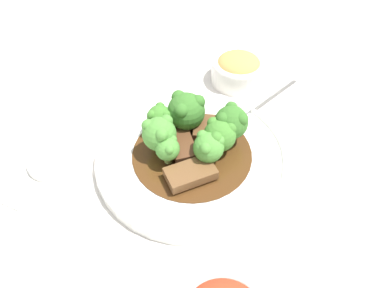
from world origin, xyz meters
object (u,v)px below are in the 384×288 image
(beef_strip_0, at_px, (207,129))
(broccoli_floret_0, at_px, (209,147))
(broccoli_floret_1, at_px, (159,134))
(sauce_dish, at_px, (52,162))
(beef_strip_1, at_px, (182,144))
(main_plate, at_px, (192,156))
(broccoli_floret_2, at_px, (160,117))
(beef_strip_2, at_px, (191,173))
(broccoli_floret_6, at_px, (220,135))
(broccoli_floret_5, at_px, (231,122))
(serving_spoon, at_px, (234,118))
(side_bowl_appetizer, at_px, (238,69))
(broccoli_floret_4, at_px, (167,148))
(broccoli_floret_3, at_px, (186,110))

(beef_strip_0, distance_m, broccoli_floret_0, 0.06)
(broccoli_floret_1, distance_m, sauce_dish, 0.16)
(beef_strip_1, bearing_deg, beef_strip_0, 151.11)
(main_plate, distance_m, sauce_dish, 0.20)
(beef_strip_0, bearing_deg, broccoli_floret_2, -72.55)
(beef_strip_2, height_order, broccoli_floret_0, broccoli_floret_0)
(beef_strip_1, bearing_deg, broccoli_floret_6, 109.25)
(broccoli_floret_0, relative_size, broccoli_floret_5, 0.81)
(sauce_dish, bearing_deg, broccoli_floret_5, 118.71)
(beef_strip_1, xyz_separation_m, broccoli_floret_5, (-0.04, 0.06, 0.03))
(serving_spoon, bearing_deg, beef_strip_1, -33.74)
(beef_strip_2, bearing_deg, broccoli_floret_0, 162.06)
(broccoli_floret_0, relative_size, broccoli_floret_1, 0.82)
(beef_strip_0, relative_size, side_bowl_appetizer, 0.59)
(main_plate, relative_size, beef_strip_2, 3.82)
(beef_strip_1, xyz_separation_m, broccoli_floret_1, (0.02, -0.03, 0.03))
(broccoli_floret_0, distance_m, broccoli_floret_4, 0.05)
(broccoli_floret_6, bearing_deg, broccoli_floret_1, -66.51)
(beef_strip_2, bearing_deg, broccoli_floret_5, 162.36)
(broccoli_floret_3, distance_m, broccoli_floret_4, 0.07)
(beef_strip_1, relative_size, broccoli_floret_0, 1.48)
(main_plate, distance_m, beef_strip_0, 0.05)
(beef_strip_2, bearing_deg, sauce_dish, -79.41)
(main_plate, xyz_separation_m, beef_strip_0, (-0.04, 0.01, 0.02))
(broccoli_floret_4, distance_m, side_bowl_appetizer, 0.23)
(beef_strip_0, distance_m, beef_strip_2, 0.09)
(side_bowl_appetizer, bearing_deg, broccoli_floret_5, 12.16)
(broccoli_floret_0, distance_m, broccoli_floret_6, 0.03)
(broccoli_floret_6, bearing_deg, serving_spoon, 176.90)
(beef_strip_0, height_order, broccoli_floret_4, broccoli_floret_4)
(broccoli_floret_5, height_order, serving_spoon, broccoli_floret_5)
(broccoli_floret_5, bearing_deg, broccoli_floret_2, -78.36)
(beef_strip_2, height_order, broccoli_floret_3, broccoli_floret_3)
(beef_strip_2, xyz_separation_m, broccoli_floret_5, (-0.08, 0.03, 0.03))
(broccoli_floret_1, bearing_deg, broccoli_floret_4, 51.21)
(broccoli_floret_1, relative_size, side_bowl_appetizer, 0.60)
(broccoli_floret_1, distance_m, broccoli_floret_2, 0.04)
(broccoli_floret_4, bearing_deg, broccoli_floret_6, 129.52)
(serving_spoon, height_order, side_bowl_appetizer, side_bowl_appetizer)
(broccoli_floret_1, xyz_separation_m, serving_spoon, (-0.09, 0.08, -0.03))
(broccoli_floret_5, distance_m, serving_spoon, 0.05)
(sauce_dish, bearing_deg, beef_strip_1, 115.93)
(broccoli_floret_6, bearing_deg, broccoli_floret_2, -92.42)
(beef_strip_2, distance_m, broccoli_floret_1, 0.07)
(broccoli_floret_6, bearing_deg, beef_strip_0, -133.37)
(beef_strip_1, bearing_deg, side_bowl_appetizer, 173.69)
(broccoli_floret_5, xyz_separation_m, broccoli_floret_6, (0.02, -0.01, -0.01))
(broccoli_floret_5, height_order, sauce_dish, broccoli_floret_5)
(broccoli_floret_1, bearing_deg, broccoli_floret_5, 124.39)
(broccoli_floret_1, relative_size, broccoli_floret_2, 1.27)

